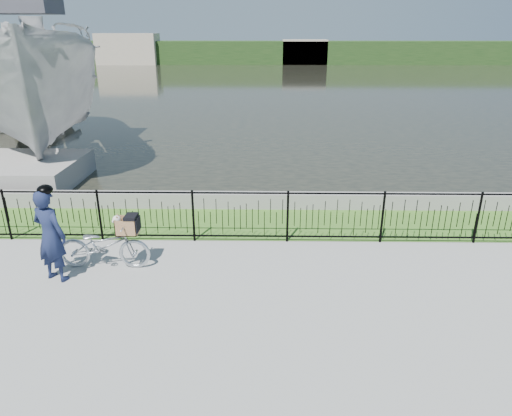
{
  "coord_description": "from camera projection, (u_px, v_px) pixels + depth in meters",
  "views": [
    {
      "loc": [
        0.48,
        -7.32,
        4.23
      ],
      "look_at": [
        0.34,
        1.0,
        1.0
      ],
      "focal_mm": 32.0,
      "sensor_mm": 36.0,
      "label": 1
    }
  ],
  "objects": [
    {
      "name": "ground",
      "position": [
        237.0,
        278.0,
        8.37
      ],
      "size": [
        120.0,
        120.0,
        0.0
      ],
      "primitive_type": "plane",
      "color": "gray",
      "rests_on": "ground"
    },
    {
      "name": "far_treeline",
      "position": [
        261.0,
        52.0,
        63.75
      ],
      "size": [
        120.0,
        6.0,
        3.0
      ],
      "primitive_type": "cube",
      "color": "#244119",
      "rests_on": "ground"
    },
    {
      "name": "cyclist",
      "position": [
        50.0,
        234.0,
        8.04
      ],
      "size": [
        0.74,
        0.61,
        1.8
      ],
      "color": "#161E3E",
      "rests_on": "ground"
    },
    {
      "name": "grass_strip",
      "position": [
        243.0,
        223.0,
        10.79
      ],
      "size": [
        60.0,
        2.0,
        0.01
      ],
      "primitive_type": "cube",
      "color": "#427223",
      "rests_on": "ground"
    },
    {
      "name": "far_building_left",
      "position": [
        128.0,
        49.0,
        61.99
      ],
      "size": [
        8.0,
        4.0,
        4.0
      ],
      "primitive_type": "cube",
      "color": "#B2A58F",
      "rests_on": "ground"
    },
    {
      "name": "water",
      "position": [
        258.0,
        84.0,
        39.13
      ],
      "size": [
        120.0,
        120.0,
        0.0
      ],
      "primitive_type": "plane",
      "color": "black",
      "rests_on": "ground"
    },
    {
      "name": "fence",
      "position": [
        240.0,
        216.0,
        9.65
      ],
      "size": [
        14.0,
        0.06,
        1.15
      ],
      "primitive_type": null,
      "color": "black",
      "rests_on": "ground"
    },
    {
      "name": "bicycle_rig",
      "position": [
        105.0,
        245.0,
        8.61
      ],
      "size": [
        1.74,
        0.61,
        1.1
      ],
      "color": "#AFB6BC",
      "rests_on": "ground"
    },
    {
      "name": "far_building_right",
      "position": [
        304.0,
        52.0,
        62.22
      ],
      "size": [
        6.0,
        3.0,
        3.2
      ],
      "primitive_type": "cube",
      "color": "#B2A58F",
      "rests_on": "ground"
    },
    {
      "name": "boat_near",
      "position": [
        36.0,
        88.0,
        16.19
      ],
      "size": [
        8.93,
        12.64,
        6.38
      ],
      "color": "#ADADAD",
      "rests_on": "water"
    },
    {
      "name": "quay_wall",
      "position": [
        244.0,
        200.0,
        11.65
      ],
      "size": [
        60.0,
        0.3,
        0.4
      ],
      "primitive_type": "cube",
      "color": "gray",
      "rests_on": "ground"
    }
  ]
}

